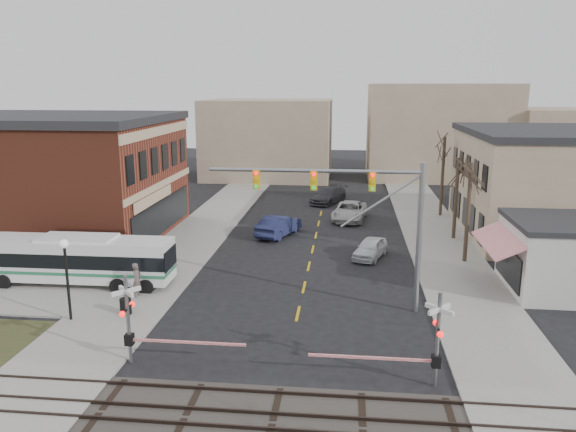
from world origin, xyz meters
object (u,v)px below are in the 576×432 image
at_px(car_d, 328,195).
at_px(pedestrian_far, 153,259).
at_px(rr_crossing_east, 426,340).
at_px(car_a, 370,248).
at_px(car_b, 279,225).
at_px(rr_crossing_west, 138,321).
at_px(pedestrian_near, 137,280).
at_px(transit_bus, 79,259).
at_px(traffic_signal_mast, 362,204).
at_px(trash_bin, 126,306).
at_px(street_lamp, 66,263).
at_px(car_c, 350,211).

distance_m(car_d, pedestrian_far, 25.37).
distance_m(rr_crossing_east, car_a, 17.28).
bearing_deg(pedestrian_far, car_b, 31.51).
height_order(rr_crossing_west, car_b, rr_crossing_west).
distance_m(car_b, car_d, 13.77).
relative_size(pedestrian_near, pedestrian_far, 1.30).
xyz_separation_m(transit_bus, traffic_signal_mast, (16.66, -1.98, 4.15)).
bearing_deg(trash_bin, traffic_signal_mast, 10.41).
bearing_deg(trash_bin, car_b, 70.51).
bearing_deg(rr_crossing_west, street_lamp, 142.76).
bearing_deg(car_b, transit_bus, 70.02).
xyz_separation_m(car_b, car_d, (3.44, 13.33, -0.06)).
bearing_deg(trash_bin, car_a, 41.80).
relative_size(rr_crossing_east, car_b, 1.10).
relative_size(transit_bus, pedestrian_near, 5.72).
distance_m(car_a, car_d, 18.89).
height_order(rr_crossing_east, car_d, rr_crossing_east).
height_order(car_b, pedestrian_far, car_b).
relative_size(street_lamp, car_d, 0.79).
distance_m(street_lamp, car_b, 19.93).
bearing_deg(pedestrian_near, transit_bus, 74.48).
bearing_deg(rr_crossing_east, car_a, 95.24).
bearing_deg(car_b, car_d, -84.85).
bearing_deg(car_a, car_d, 119.92).
distance_m(trash_bin, car_d, 31.65).
bearing_deg(traffic_signal_mast, car_d, 95.56).
bearing_deg(trash_bin, pedestrian_near, 96.76).
bearing_deg(traffic_signal_mast, pedestrian_far, 159.76).
xyz_separation_m(street_lamp, car_b, (8.50, 17.88, -2.31)).
height_order(street_lamp, car_c, street_lamp).
relative_size(rr_crossing_east, street_lamp, 1.32).
relative_size(rr_crossing_west, street_lamp, 1.32).
relative_size(rr_crossing_east, trash_bin, 6.72).
distance_m(trash_bin, car_b, 17.91).
bearing_deg(street_lamp, car_c, 59.44).
bearing_deg(transit_bus, car_a, 23.03).
xyz_separation_m(trash_bin, car_c, (11.62, 22.95, 0.26)).
relative_size(trash_bin, car_c, 0.14).
distance_m(rr_crossing_east, car_d, 36.09).
xyz_separation_m(traffic_signal_mast, car_a, (0.92, 9.45, -5.10)).
xyz_separation_m(transit_bus, car_c, (16.13, 18.74, -0.84)).
bearing_deg(car_b, pedestrian_far, 74.36).
bearing_deg(trash_bin, rr_crossing_west, -61.98).
relative_size(car_c, pedestrian_far, 3.83).
distance_m(rr_crossing_west, pedestrian_near, 7.97).
bearing_deg(street_lamp, rr_crossing_west, -37.24).
bearing_deg(pedestrian_far, car_c, 28.39).
distance_m(traffic_signal_mast, pedestrian_far, 14.82).
relative_size(street_lamp, pedestrian_near, 2.16).
xyz_separation_m(rr_crossing_west, car_b, (3.36, 21.78, -1.13)).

